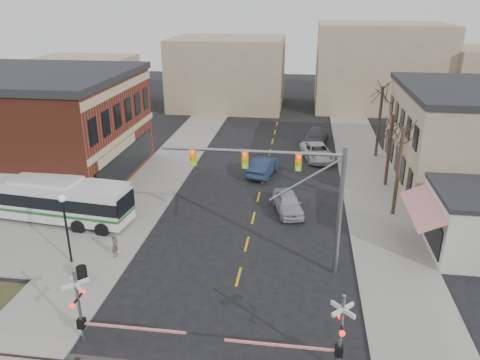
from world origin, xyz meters
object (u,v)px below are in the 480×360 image
traffic_signal_mast (291,182)px  car_d (315,137)px  street_lamp (65,215)px  car_c (317,152)px  car_b (263,166)px  trash_bin (82,274)px  car_a (288,203)px  pedestrian_near (115,245)px  rr_crossing_east (330,334)px  rr_crossing_west (88,309)px  transit_bus (48,198)px  pedestrian_far (109,210)px

traffic_signal_mast → car_d: bearing=85.7°
street_lamp → car_c: size_ratio=0.81×
car_b → car_c: (5.03, 5.20, -0.05)m
trash_bin → car_a: bearing=44.5°
traffic_signal_mast → street_lamp: bearing=-175.1°
car_b → car_d: bearing=-103.0°
car_d → car_a: bearing=-86.7°
car_c → pedestrian_near: (-13.05, -21.27, 0.11)m
rr_crossing_east → trash_bin: 14.85m
car_b → trash_bin: bearing=77.4°
rr_crossing_west → car_a: (8.73, 15.99, -1.19)m
transit_bus → pedestrian_far: size_ratio=8.00×
street_lamp → car_a: (13.10, 9.33, -2.57)m
trash_bin → street_lamp: bearing=130.8°
rr_crossing_east → pedestrian_far: 20.12m
rr_crossing_east → pedestrian_near: size_ratio=3.61×
trash_bin → rr_crossing_west: bearing=-60.2°
car_a → car_d: (2.31, 18.23, 0.08)m
rr_crossing_west → trash_bin: rr_crossing_west is taller
car_a → traffic_signal_mast: bearing=-101.9°
rr_crossing_east → street_lamp: 17.08m
pedestrian_near → car_b: bearing=-22.5°
traffic_signal_mast → car_b: size_ratio=2.07×
transit_bus → trash_bin: 9.52m
car_b → pedestrian_near: pedestrian_near is taller
traffic_signal_mast → car_b: 17.00m
rr_crossing_west → car_c: size_ratio=0.99×
transit_bus → car_d: bearing=48.3°
car_b → rr_crossing_west: bearing=87.8°
trash_bin → car_d: car_d is taller
traffic_signal_mast → car_c: (2.09, 21.20, -4.98)m
transit_bus → street_lamp: 7.09m
trash_bin → car_b: car_b is taller
rr_crossing_east → car_a: (-2.47, 16.21, -1.19)m
traffic_signal_mast → transit_bus: bearing=166.4°
car_c → car_d: size_ratio=0.95×
car_c → pedestrian_near: size_ratio=3.63×
transit_bus → car_b: bearing=38.4°
transit_bus → rr_crossing_west: 14.87m
rr_crossing_west → car_b: 24.62m
traffic_signal_mast → pedestrian_far: (-13.37, 4.75, -4.85)m
trash_bin → pedestrian_near: pedestrian_near is taller
car_d → pedestrian_far: 26.53m
rr_crossing_west → street_lamp: (-4.36, 6.66, 1.38)m
trash_bin → car_c: (13.88, 24.27, 0.19)m
transit_bus → traffic_signal_mast: (17.71, -4.29, 3.96)m
trash_bin → car_d: 32.52m
rr_crossing_west → street_lamp: size_ratio=1.23×
rr_crossing_west → pedestrian_far: size_ratio=3.55×
rr_crossing_east → car_c: 29.26m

